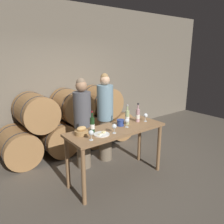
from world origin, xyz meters
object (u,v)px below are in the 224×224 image
Objects in this scene: bread_basket at (81,131)px; wine_glass_left at (114,127)px; wine_bottle_red at (92,125)px; cheese_plate at (101,134)px; wine_glass_right at (146,116)px; person_left at (83,123)px; person_right at (105,117)px; wine_glass_far_left at (91,133)px; tasting_table at (117,136)px; wine_glass_center at (127,121)px; blue_crock at (120,122)px; wine_bottle_white at (127,117)px; wine_bottle_rose at (138,115)px.

wine_glass_left is at bearing -30.55° from bread_basket.
wine_bottle_red is 0.21m from cheese_plate.
wine_glass_left is at bearing -41.93° from wine_bottle_red.
wine_glass_right is at bearing -5.23° from wine_bottle_red.
person_left is 0.97× the size of person_right.
bread_basket is at bearing 90.25° from wine_glass_far_left.
tasting_table is 0.40m from cheese_plate.
wine_glass_far_left is (-0.35, -0.86, 0.15)m from person_left.
wine_glass_center is (0.53, 0.03, 0.10)m from cheese_plate.
person_left is 0.66m from wine_bottle_red.
wine_glass_left is (-0.30, -0.21, 0.05)m from blue_crock.
person_right reaches higher than wine_glass_center.
tasting_table is 0.30m from wine_glass_center.
person_right is (0.26, 0.69, 0.12)m from tasting_table.
person_left is 0.73m from blue_crock.
wine_glass_far_left is at bearing -165.16° from wine_bottle_white.
person_right is 11.73× the size of wine_glass_right.
wine_bottle_white is 0.50m from wine_glass_left.
person_right is at bearing 34.25° from bread_basket.
wine_bottle_white reaches higher than wine_glass_center.
wine_bottle_red is 2.31× the size of wine_glass_left.
bread_basket is (-1.12, 0.05, -0.07)m from wine_bottle_rose.
cheese_plate is 1.65× the size of wine_glass_left.
wine_glass_right reaches higher than tasting_table.
wine_bottle_red is 1.07m from wine_glass_right.
person_right is 0.92m from wine_bottle_red.
wine_glass_far_left is 1.00× the size of wine_glass_right.
cheese_plate is (-0.36, -0.08, 0.15)m from tasting_table.
wine_bottle_rose reaches higher than wine_glass_center.
wine_bottle_red reaches higher than wine_glass_center.
wine_bottle_rose is 0.37m from wine_glass_center.
wine_glass_left is at bearing -117.06° from person_right.
tasting_table is at bearing 162.25° from wine_glass_center.
bread_basket reaches higher than cheese_plate.
wine_glass_far_left is at bearing -125.64° from wine_bottle_red.
wine_bottle_white is at bearing -1.07° from wine_bottle_red.
person_left is 0.86m from wine_glass_center.
wine_glass_center and wine_glass_right have the same top height.
person_left is at bearing 140.32° from wine_bottle_rose.
person_right is at bearing 92.02° from wine_bottle_white.
wine_glass_far_left is 1.00× the size of wine_glass_left.
person_right reaches higher than wine_glass_left.
cheese_plate is at bearing -98.72° from person_left.
wine_bottle_red is (-0.42, 0.08, 0.26)m from tasting_table.
cheese_plate is 1.65× the size of wine_glass_far_left.
wine_bottle_white is at bearing -2.60° from bread_basket.
blue_crock is 0.88× the size of wine_glass_far_left.
wine_bottle_rose is (0.24, -0.01, -0.00)m from wine_bottle_white.
wine_bottle_rose is 0.14m from wine_glass_right.
person_right reaches higher than bread_basket.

